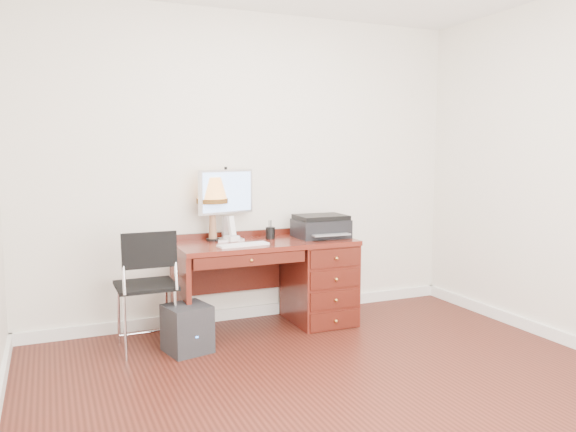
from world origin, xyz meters
name	(u,v)px	position (x,y,z in m)	size (l,w,h in m)	color
ground	(345,391)	(0.00, 0.00, 0.00)	(4.00, 4.00, 0.00)	#36120C
room_shell	(303,351)	(0.00, 0.63, 0.05)	(4.00, 4.00, 4.00)	silver
desk	(300,277)	(0.32, 1.40, 0.41)	(1.50, 0.67, 0.75)	#5D1C13
monitor	(227,196)	(-0.27, 1.59, 1.13)	(0.51, 0.24, 0.60)	silver
keyboard	(243,245)	(-0.25, 1.24, 0.76)	(0.41, 0.12, 0.02)	white
mouse_pad	(317,238)	(0.43, 1.30, 0.76)	(0.21, 0.21, 0.04)	black
printer	(321,226)	(0.52, 1.39, 0.85)	(0.45, 0.35, 0.20)	black
leg_lamp	(212,194)	(-0.41, 1.58, 1.14)	(0.26, 0.26, 0.54)	black
phone	(232,234)	(-0.26, 1.51, 0.81)	(0.13, 0.13, 0.21)	white
pen_cup	(270,233)	(0.08, 1.49, 0.80)	(0.08, 0.08, 0.10)	black
chair	(147,278)	(-1.02, 1.21, 0.56)	(0.44, 0.44, 0.93)	black
equipment_box	(187,328)	(-0.75, 1.09, 0.18)	(0.31, 0.31, 0.36)	black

